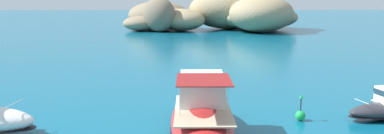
{
  "coord_description": "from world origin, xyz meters",
  "views": [
    {
      "loc": [
        1.36,
        -9.13,
        6.85
      ],
      "look_at": [
        2.54,
        23.64,
        1.41
      ],
      "focal_mm": 40.36,
      "sensor_mm": 36.0,
      "label": 1
    }
  ],
  "objects": [
    {
      "name": "islet_small",
      "position": [
        -1.4,
        77.81,
        2.62
      ],
      "size": [
        19.24,
        17.55,
        6.52
      ],
      "color": "#84755B",
      "rests_on": "ground"
    },
    {
      "name": "channel_buoy",
      "position": [
        8.2,
        13.76,
        0.34
      ],
      "size": [
        0.56,
        0.56,
        1.48
      ],
      "color": "green",
      "rests_on": "ground"
    },
    {
      "name": "islet_large",
      "position": [
        15.8,
        78.07,
        3.43
      ],
      "size": [
        24.53,
        27.16,
        8.08
      ],
      "color": "#9E8966",
      "rests_on": "ground"
    },
    {
      "name": "motorboat_red",
      "position": [
        2.58,
        11.16,
        1.03
      ],
      "size": [
        3.38,
        10.43,
        3.24
      ],
      "color": "red",
      "rests_on": "ground"
    }
  ]
}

